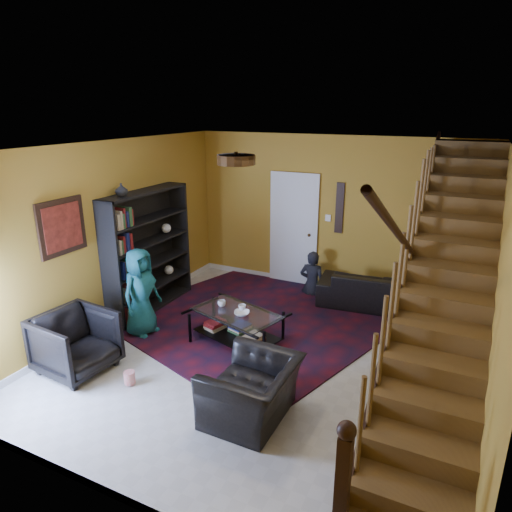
{
  "coord_description": "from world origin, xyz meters",
  "views": [
    {
      "loc": [
        2.27,
        -5.01,
        3.28
      ],
      "look_at": [
        -0.36,
        0.4,
        1.28
      ],
      "focal_mm": 32.0,
      "sensor_mm": 36.0,
      "label": 1
    }
  ],
  "objects_px": {
    "armchair_right": "(252,391)",
    "armchair_left": "(76,343)",
    "bookshelf": "(149,254)",
    "sofa": "(382,291)",
    "coffee_table": "(237,325)"
  },
  "relations": [
    {
      "from": "sofa",
      "to": "armchair_left",
      "type": "bearing_deg",
      "value": 43.26
    },
    {
      "from": "bookshelf",
      "to": "armchair_left",
      "type": "bearing_deg",
      "value": -79.78
    },
    {
      "from": "bookshelf",
      "to": "armchair_left",
      "type": "distance_m",
      "value": 2.08
    },
    {
      "from": "armchair_left",
      "to": "bookshelf",
      "type": "bearing_deg",
      "value": 15.51
    },
    {
      "from": "bookshelf",
      "to": "sofa",
      "type": "distance_m",
      "value": 3.94
    },
    {
      "from": "bookshelf",
      "to": "sofa",
      "type": "relative_size",
      "value": 0.95
    },
    {
      "from": "sofa",
      "to": "coffee_table",
      "type": "relative_size",
      "value": 1.52
    },
    {
      "from": "armchair_right",
      "to": "coffee_table",
      "type": "relative_size",
      "value": 0.73
    },
    {
      "from": "bookshelf",
      "to": "sofa",
      "type": "height_order",
      "value": "bookshelf"
    },
    {
      "from": "armchair_left",
      "to": "armchair_right",
      "type": "height_order",
      "value": "armchair_left"
    },
    {
      "from": "armchair_right",
      "to": "armchair_left",
      "type": "bearing_deg",
      "value": -86.26
    },
    {
      "from": "bookshelf",
      "to": "armchair_right",
      "type": "bearing_deg",
      "value": -33.18
    },
    {
      "from": "armchair_right",
      "to": "sofa",
      "type": "bearing_deg",
      "value": 168.94
    },
    {
      "from": "sofa",
      "to": "armchair_right",
      "type": "height_order",
      "value": "armchair_right"
    },
    {
      "from": "sofa",
      "to": "armchair_left",
      "type": "xyz_separation_m",
      "value": [
        -3.14,
        -3.67,
        0.09
      ]
    }
  ]
}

